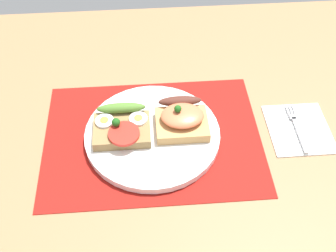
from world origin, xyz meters
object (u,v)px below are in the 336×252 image
at_px(plate, 152,135).
at_px(sandwich_salmon, 182,119).
at_px(fork, 297,126).
at_px(napkin, 299,129).
at_px(sandwich_egg_tomato, 122,127).

relative_size(plate, sandwich_salmon, 2.61).
height_order(plate, fork, plate).
height_order(sandwich_salmon, napkin, sandwich_salmon).
bearing_deg(fork, plate, -179.48).
bearing_deg(napkin, plate, 179.60).
xyz_separation_m(sandwich_egg_tomato, fork, (0.34, -0.00, -0.02)).
height_order(plate, sandwich_salmon, sandwich_salmon).
xyz_separation_m(plate, napkin, (0.29, -0.00, -0.01)).
height_order(napkin, fork, fork).
relative_size(sandwich_egg_tomato, fork, 0.85).
height_order(sandwich_egg_tomato, napkin, sandwich_egg_tomato).
bearing_deg(sandwich_salmon, sandwich_egg_tomato, -175.39).
xyz_separation_m(plate, sandwich_egg_tomato, (-0.06, 0.00, 0.02)).
relative_size(plate, fork, 2.06).
height_order(plate, napkin, plate).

